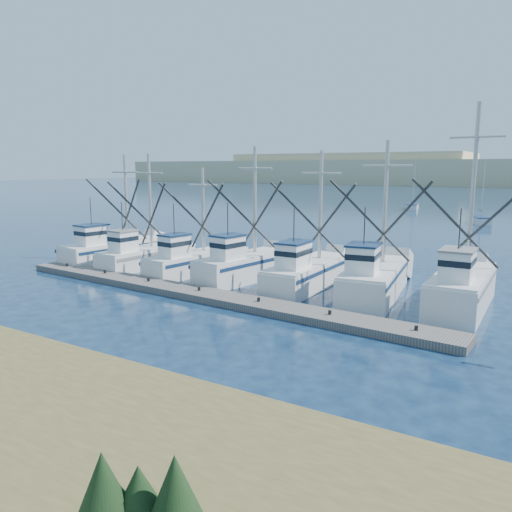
{
  "coord_description": "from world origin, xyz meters",
  "views": [
    {
      "loc": [
        10.47,
        -14.66,
        7.1
      ],
      "look_at": [
        -3.11,
        8.0,
        2.39
      ],
      "focal_mm": 35.0,
      "sensor_mm": 36.0,
      "label": 1
    }
  ],
  "objects": [
    {
      "name": "sailboat_near",
      "position": [
        2.47,
        54.3,
        0.5
      ],
      "size": [
        3.19,
        5.44,
        8.1
      ],
      "rotation": [
        0.0,
        0.0,
        0.3
      ],
      "color": "white",
      "rests_on": "ground"
    },
    {
      "name": "ground",
      "position": [
        0.0,
        0.0,
        0.0
      ],
      "size": [
        500.0,
        500.0,
        0.0
      ],
      "primitive_type": "plane",
      "color": "#0C1A35",
      "rests_on": "ground"
    },
    {
      "name": "sailboat_far",
      "position": [
        -10.44,
        72.18,
        0.5
      ],
      "size": [
        2.58,
        5.36,
        8.1
      ],
      "rotation": [
        0.0,
        0.0,
        0.17
      ],
      "color": "white",
      "rests_on": "ground"
    },
    {
      "name": "floating_dock",
      "position": [
        -6.03,
        6.72,
        0.19
      ],
      "size": [
        28.47,
        3.76,
        0.38
      ],
      "primitive_type": "cube",
      "rotation": [
        0.0,
        0.0,
        -0.07
      ],
      "color": "slate",
      "rests_on": "ground"
    },
    {
      "name": "trawler_fleet",
      "position": [
        -5.06,
        11.61,
        0.98
      ],
      "size": [
        27.93,
        8.55,
        10.33
      ],
      "color": "white",
      "rests_on": "ground"
    }
  ]
}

